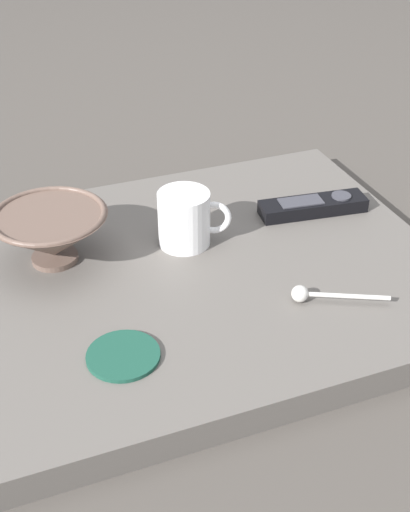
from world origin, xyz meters
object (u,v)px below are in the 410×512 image
coffee_mug (186,219)px  tv_remote_near (313,206)px  teaspoon (312,294)px  drink_coaster (123,355)px  cereal_bowl (51,234)px

coffee_mug → tv_remote_near: (0.01, -0.21, -0.03)m
teaspoon → tv_remote_near: bearing=-28.7°
coffee_mug → teaspoon: bearing=-150.9°
coffee_mug → teaspoon: coffee_mug is taller
drink_coaster → tv_remote_near: bearing=-59.4°
cereal_bowl → drink_coaster: cereal_bowl is taller
drink_coaster → teaspoon: bearing=-86.6°
coffee_mug → teaspoon: 0.21m
coffee_mug → drink_coaster: bearing=143.7°
coffee_mug → drink_coaster: size_ratio=1.18×
cereal_bowl → teaspoon: bearing=-126.0°
coffee_mug → tv_remote_near: bearing=-86.9°
cereal_bowl → tv_remote_near: (-0.01, -0.40, -0.03)m
drink_coaster → coffee_mug: bearing=-36.3°
cereal_bowl → coffee_mug: 0.19m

